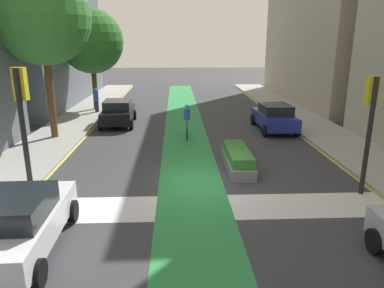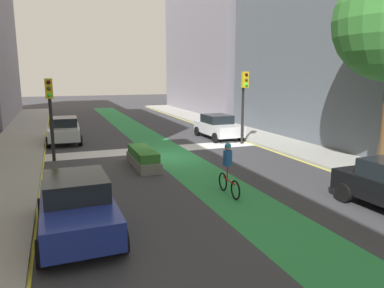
% 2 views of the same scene
% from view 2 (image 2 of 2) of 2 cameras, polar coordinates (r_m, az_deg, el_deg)
% --- Properties ---
extents(ground_plane, '(120.00, 120.00, 0.00)m').
position_cam_2_polar(ground_plane, '(18.87, -4.06, -2.05)').
color(ground_plane, '#38383D').
extents(bike_lane_paint, '(2.40, 60.00, 0.01)m').
position_cam_2_polar(bike_lane_paint, '(18.99, -2.85, -1.94)').
color(bike_lane_paint, '#2D8C47').
rests_on(bike_lane_paint, ground_plane).
extents(crosswalk_band, '(12.00, 1.80, 0.01)m').
position_cam_2_polar(crosswalk_band, '(20.75, -5.64, -0.88)').
color(crosswalk_band, silver).
rests_on(crosswalk_band, ground_plane).
extents(sidewalk_left, '(3.00, 60.00, 0.15)m').
position_cam_2_polar(sidewalk_left, '(22.13, 14.89, -0.27)').
color(sidewalk_left, '#9E9E99').
rests_on(sidewalk_left, ground_plane).
extents(curb_stripe_left, '(0.16, 60.00, 0.01)m').
position_cam_2_polar(curb_stripe_left, '(21.32, 11.59, -0.74)').
color(curb_stripe_left, yellow).
rests_on(curb_stripe_left, ground_plane).
extents(sidewalk_right, '(3.00, 60.00, 0.15)m').
position_cam_2_polar(sidewalk_right, '(18.27, -27.28, -3.44)').
color(sidewalk_right, '#9E9E99').
rests_on(sidewalk_right, ground_plane).
extents(curb_stripe_right, '(0.16, 60.00, 0.01)m').
position_cam_2_polar(curb_stripe_right, '(18.15, -22.55, -3.37)').
color(curb_stripe_right, yellow).
rests_on(curb_stripe_right, ground_plane).
extents(traffic_signal_near_right, '(0.35, 0.52, 4.03)m').
position_cam_2_polar(traffic_signal_near_right, '(18.74, -21.48, 5.92)').
color(traffic_signal_near_right, black).
rests_on(traffic_signal_near_right, ground_plane).
extents(traffic_signal_near_left, '(0.35, 0.52, 4.40)m').
position_cam_2_polar(traffic_signal_near_left, '(22.22, 8.20, 7.83)').
color(traffic_signal_near_left, black).
rests_on(traffic_signal_near_left, ground_plane).
extents(car_white_left_near, '(2.10, 4.24, 1.57)m').
position_cam_2_polar(car_white_left_near, '(24.36, 4.10, 2.79)').
color(car_white_left_near, silver).
rests_on(car_white_left_near, ground_plane).
extents(car_blue_right_far, '(2.09, 4.23, 1.57)m').
position_cam_2_polar(car_blue_right_far, '(10.19, -17.67, -9.18)').
color(car_blue_right_far, navy).
rests_on(car_blue_right_far, ground_plane).
extents(car_silver_right_near, '(2.13, 4.25, 1.57)m').
position_cam_2_polar(car_silver_right_near, '(24.17, -19.50, 2.13)').
color(car_silver_right_near, '#B2B7BF').
rests_on(car_silver_right_near, ground_plane).
extents(cyclist_in_lane, '(0.32, 1.73, 1.86)m').
position_cam_2_polar(cyclist_in_lane, '(12.87, 5.73, -3.75)').
color(cyclist_in_lane, black).
rests_on(cyclist_in_lane, ground_plane).
extents(median_planter, '(0.96, 3.25, 0.85)m').
position_cam_2_polar(median_planter, '(16.93, -7.71, -2.22)').
color(median_planter, slate).
rests_on(median_planter, ground_plane).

